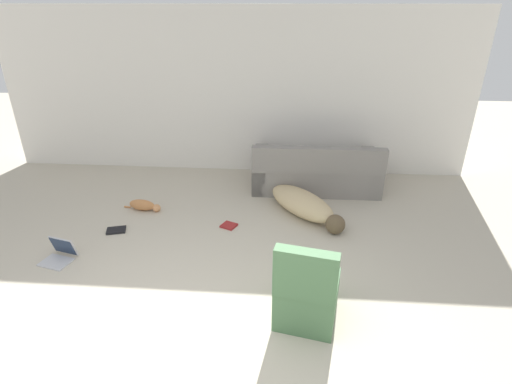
% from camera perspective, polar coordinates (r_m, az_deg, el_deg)
% --- Properties ---
extents(ground_plane, '(20.00, 20.00, 0.00)m').
position_cam_1_polar(ground_plane, '(3.57, -12.05, -23.39)').
color(ground_plane, '#BCB29E').
extents(wall_back, '(7.65, 0.06, 2.63)m').
position_cam_1_polar(wall_back, '(6.65, -3.18, 13.91)').
color(wall_back, silver).
rests_on(wall_back, ground_plane).
extents(couch, '(1.93, 0.95, 0.78)m').
position_cam_1_polar(couch, '(6.28, 8.46, 2.77)').
color(couch, gray).
rests_on(couch, ground_plane).
extents(dog, '(1.16, 1.39, 0.30)m').
position_cam_1_polar(dog, '(5.50, 6.86, -1.76)').
color(dog, tan).
rests_on(dog, ground_plane).
extents(cat, '(0.57, 0.22, 0.15)m').
position_cam_1_polar(cat, '(5.81, -15.73, -1.84)').
color(cat, '#BC7A47').
rests_on(cat, ground_plane).
extents(laptop_open, '(0.39, 0.38, 0.25)m').
position_cam_1_polar(laptop_open, '(5.09, -26.18, -7.78)').
color(laptop_open, '#B7B7BC').
rests_on(laptop_open, ground_plane).
extents(book_red, '(0.24, 0.23, 0.02)m').
position_cam_1_polar(book_red, '(5.24, -3.90, -4.81)').
color(book_red, maroon).
rests_on(book_red, ground_plane).
extents(book_black, '(0.27, 0.23, 0.02)m').
position_cam_1_polar(book_black, '(5.43, -19.35, -5.17)').
color(book_black, black).
rests_on(book_black, ground_plane).
extents(side_chair, '(0.63, 0.66, 0.87)m').
position_cam_1_polar(side_chair, '(3.72, 7.27, -14.30)').
color(side_chair, '#4C754C').
rests_on(side_chair, ground_plane).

